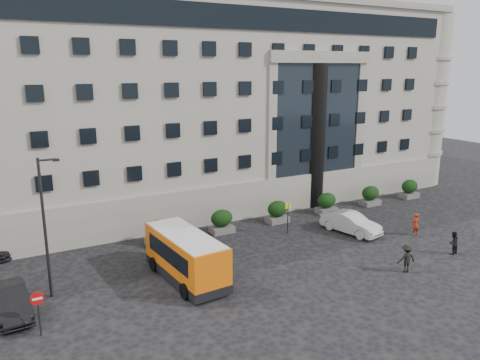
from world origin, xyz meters
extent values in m
plane|color=black|center=(0.00, 0.00, 0.00)|extent=(120.00, 120.00, 0.00)
cube|color=#9E978B|center=(6.00, 22.00, 9.00)|extent=(44.00, 24.00, 18.00)
cylinder|color=black|center=(12.00, 10.30, 6.50)|extent=(1.80, 1.80, 13.00)
cube|color=#565653|center=(-4.00, 7.80, 0.25)|extent=(1.80, 1.20, 0.50)
ellipsoid|color=black|center=(-4.00, 7.80, 1.17)|extent=(1.80, 1.26, 1.34)
cube|color=#565653|center=(1.20, 7.80, 0.25)|extent=(1.80, 1.20, 0.50)
ellipsoid|color=black|center=(1.20, 7.80, 1.17)|extent=(1.80, 1.26, 1.34)
cube|color=#565653|center=(6.40, 7.80, 0.25)|extent=(1.80, 1.20, 0.50)
ellipsoid|color=black|center=(6.40, 7.80, 1.17)|extent=(1.80, 1.26, 1.34)
cube|color=#565653|center=(11.60, 7.80, 0.25)|extent=(1.80, 1.20, 0.50)
ellipsoid|color=black|center=(11.60, 7.80, 1.17)|extent=(1.80, 1.26, 1.34)
cube|color=#565653|center=(16.80, 7.80, 0.25)|extent=(1.80, 1.20, 0.50)
ellipsoid|color=black|center=(16.80, 7.80, 1.17)|extent=(1.80, 1.26, 1.34)
cube|color=#565653|center=(22.00, 7.80, 0.25)|extent=(1.80, 1.20, 0.50)
ellipsoid|color=black|center=(22.00, 7.80, 1.17)|extent=(1.80, 1.26, 1.34)
cylinder|color=#262628|center=(-12.00, 3.00, 4.00)|extent=(0.16, 0.16, 8.00)
cylinder|color=#262628|center=(-11.55, 3.00, 7.85)|extent=(0.90, 0.12, 0.12)
cube|color=black|center=(-11.10, 3.00, 7.80)|extent=(0.35, 0.18, 0.14)
cylinder|color=#262628|center=(5.50, 5.00, 1.25)|extent=(0.08, 0.08, 2.50)
cube|color=yellow|center=(5.50, 5.00, 2.30)|extent=(0.50, 0.06, 0.45)
cylinder|color=#262628|center=(-13.00, -1.00, 1.10)|extent=(0.08, 0.08, 2.20)
cylinder|color=red|center=(-13.00, -1.06, 2.00)|extent=(0.64, 0.05, 0.64)
cube|color=white|center=(-13.00, -1.10, 2.00)|extent=(0.45, 0.04, 0.10)
cube|color=orange|center=(-4.45, 1.41, 1.71)|extent=(2.86, 7.06, 2.31)
cube|color=black|center=(-4.45, 1.41, 0.45)|extent=(2.91, 7.11, 0.55)
cube|color=black|center=(-4.45, 1.41, 1.93)|extent=(2.81, 5.55, 1.04)
cube|color=silver|center=(-4.45, 1.41, 2.81)|extent=(2.72, 6.71, 0.18)
cylinder|color=black|center=(-5.47, -0.89, 0.45)|extent=(0.34, 0.92, 0.90)
cylinder|color=black|center=(-3.10, -0.71, 0.45)|extent=(0.34, 0.92, 0.90)
cylinder|color=black|center=(-5.79, 3.53, 0.45)|extent=(0.34, 0.92, 0.90)
cylinder|color=black|center=(-3.42, 3.70, 0.45)|extent=(0.34, 0.92, 0.90)
imported|color=black|center=(-14.10, 1.87, 0.76)|extent=(1.94, 4.73, 1.52)
imported|color=silver|center=(10.00, 2.88, 0.80)|extent=(2.76, 5.12, 1.60)
imported|color=#9F280F|center=(14.00, 0.06, 0.88)|extent=(0.67, 0.47, 1.75)
imported|color=black|center=(13.28, -3.82, 0.82)|extent=(0.88, 0.73, 1.64)
imported|color=black|center=(8.14, -4.34, 0.92)|extent=(1.32, 0.94, 1.85)
camera|label=1|loc=(-14.30, -23.34, 12.65)|focal=35.00mm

